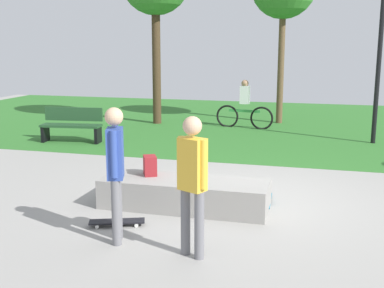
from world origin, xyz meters
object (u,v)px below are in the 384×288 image
(skateboard_by_ledge, at_px, (117,222))
(lamp_post, at_px, (381,28))
(skater_performing_trick, at_px, (192,176))
(park_bench_by_oak, at_px, (72,124))
(skater_watching, at_px, (115,164))
(backpack_on_ledge, at_px, (150,166))
(concrete_ledge, at_px, (184,194))
(skateboard_spare, at_px, (265,201))
(cyclist_on_bicycle, at_px, (244,108))

(skateboard_by_ledge, xyz_separation_m, lamp_post, (4.12, 7.34, 2.91))
(skater_performing_trick, xyz_separation_m, park_bench_by_oak, (-4.96, 6.14, -0.56))
(skater_watching, bearing_deg, lamp_post, 63.73)
(backpack_on_ledge, height_order, lamp_post, lamp_post)
(concrete_ledge, relative_size, skateboard_spare, 3.31)
(concrete_ledge, relative_size, skater_performing_trick, 1.52)
(concrete_ledge, bearing_deg, lamp_post, 61.77)
(backpack_on_ledge, relative_size, skateboard_spare, 0.39)
(concrete_ledge, distance_m, cyclist_on_bicycle, 7.82)
(backpack_on_ledge, bearing_deg, skateboard_by_ledge, -31.24)
(backpack_on_ledge, height_order, park_bench_by_oak, park_bench_by_oak)
(skater_performing_trick, distance_m, skateboard_spare, 2.53)
(skater_watching, relative_size, skateboard_by_ledge, 2.20)
(concrete_ledge, bearing_deg, skater_watching, -107.56)
(skater_performing_trick, height_order, park_bench_by_oak, skater_performing_trick)
(concrete_ledge, height_order, skater_watching, skater_watching)
(concrete_ledge, bearing_deg, backpack_on_ledge, 167.48)
(backpack_on_ledge, xyz_separation_m, skater_watching, (0.14, -1.68, 0.44))
(backpack_on_ledge, distance_m, lamp_post, 7.74)
(backpack_on_ledge, height_order, cyclist_on_bicycle, cyclist_on_bicycle)
(concrete_ledge, xyz_separation_m, lamp_post, (3.39, 6.32, 2.74))
(concrete_ledge, relative_size, lamp_post, 0.54)
(cyclist_on_bicycle, bearing_deg, skateboard_spare, -78.27)
(backpack_on_ledge, xyz_separation_m, skateboard_spare, (1.86, 0.37, -0.56))
(skater_performing_trick, xyz_separation_m, cyclist_on_bicycle, (-0.88, 9.54, -0.40))
(skater_watching, relative_size, park_bench_by_oak, 1.10)
(skater_performing_trick, bearing_deg, backpack_on_ledge, 123.11)
(skater_watching, relative_size, skateboard_spare, 2.23)
(concrete_ledge, distance_m, lamp_post, 7.68)
(concrete_ledge, relative_size, park_bench_by_oak, 1.63)
(cyclist_on_bicycle, bearing_deg, skater_watching, -91.26)
(skateboard_by_ledge, height_order, lamp_post, lamp_post)
(skater_watching, relative_size, cyclist_on_bicycle, 0.99)
(skateboard_by_ledge, bearing_deg, skateboard_spare, 38.03)
(skateboard_spare, height_order, park_bench_by_oak, park_bench_by_oak)
(skater_performing_trick, distance_m, park_bench_by_oak, 7.92)
(skateboard_by_ledge, bearing_deg, lamp_post, 60.70)
(skateboard_by_ledge, bearing_deg, backpack_on_ledge, 85.03)
(park_bench_by_oak, xyz_separation_m, lamp_post, (7.76, 1.91, 2.50))
(skateboard_by_ledge, height_order, park_bench_by_oak, park_bench_by_oak)
(park_bench_by_oak, height_order, cyclist_on_bicycle, cyclist_on_bicycle)
(backpack_on_ledge, height_order, skateboard_by_ledge, backpack_on_ledge)
(skater_watching, relative_size, lamp_post, 0.36)
(skater_watching, xyz_separation_m, lamp_post, (3.88, 7.86, 1.91))
(skater_performing_trick, relative_size, park_bench_by_oak, 1.07)
(skater_performing_trick, relative_size, cyclist_on_bicycle, 0.97)
(skater_watching, height_order, park_bench_by_oak, skater_watching)
(park_bench_by_oak, distance_m, lamp_post, 8.37)
(skater_watching, distance_m, lamp_post, 8.97)
(backpack_on_ledge, distance_m, skater_performing_trick, 2.27)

